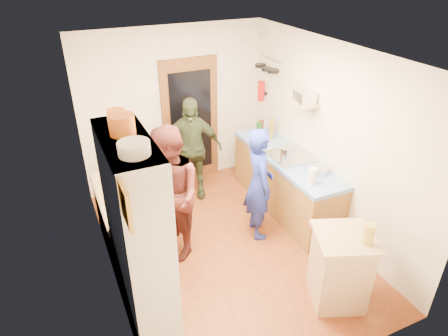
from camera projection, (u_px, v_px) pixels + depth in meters
floor at (227, 247)px, 5.44m from camera, size 3.00×4.00×0.02m
ceiling at (228, 52)px, 4.18m from camera, size 3.00×4.00×0.02m
wall_back at (174, 109)px, 6.41m from camera, size 3.00×0.02×2.60m
wall_front at (333, 269)px, 3.21m from camera, size 3.00×0.02×2.60m
wall_left at (99, 190)px, 4.26m from camera, size 0.02×4.00×2.60m
wall_right at (329, 140)px, 5.36m from camera, size 0.02×4.00×2.60m
door_frame at (191, 122)px, 6.59m from camera, size 0.95×0.06×2.10m
door_glass at (191, 122)px, 6.56m from camera, size 0.70×0.02×1.70m
hutch_body at (139, 243)px, 3.80m from camera, size 0.40×1.20×2.20m
hutch_top_shelf at (126, 140)px, 3.27m from camera, size 0.40×1.14×0.04m
plate_stack at (134, 148)px, 2.98m from camera, size 0.25×0.25×0.10m
orange_pot_a at (122, 125)px, 3.29m from camera, size 0.22×0.22×0.17m
orange_pot_b at (117, 117)px, 3.47m from camera, size 0.16×0.16×0.14m
left_counter_base at (128, 225)px, 5.15m from camera, size 0.60×1.40×0.85m
left_counter_top at (124, 196)px, 4.94m from camera, size 0.64×1.44×0.05m
toaster at (137, 210)px, 4.48m from camera, size 0.26×0.20×0.17m
kettle at (122, 196)px, 4.73m from camera, size 0.15×0.15×0.17m
orange_bowl at (128, 186)px, 5.00m from camera, size 0.24×0.24×0.09m
chopping_board at (116, 172)px, 5.38m from camera, size 0.32×0.25×0.02m
right_counter_base at (285, 184)px, 6.07m from camera, size 0.60×2.20×0.84m
right_counter_top at (287, 158)px, 5.85m from camera, size 0.62×2.22×0.06m
hob at (290, 157)px, 5.77m from camera, size 0.55×0.58×0.04m
pot_on_hob at (288, 152)px, 5.69m from camera, size 0.22×0.22×0.14m
bottle_a at (259, 132)px, 6.17m from camera, size 0.10×0.10×0.33m
bottle_b at (261, 129)px, 6.36m from camera, size 0.07×0.07×0.28m
bottle_c at (271, 128)px, 6.31m from camera, size 0.09×0.09×0.34m
paper_towel at (312, 176)px, 5.08m from camera, size 0.12×0.12×0.23m
mixing_bowl at (319, 170)px, 5.36m from camera, size 0.28×0.28×0.09m
island_base at (339, 270)px, 4.43m from camera, size 0.71×0.71×0.86m
island_top at (345, 238)px, 4.21m from camera, size 0.81×0.81×0.05m
cutting_board at (339, 234)px, 4.24m from camera, size 0.43×0.39×0.02m
oil_jar at (369, 234)px, 4.04m from camera, size 0.15×0.15×0.23m
pan_rail at (271, 59)px, 6.19m from camera, size 0.02×0.65×0.02m
pan_hang_a at (273, 71)px, 6.10m from camera, size 0.18×0.18×0.05m
pan_hang_b at (266, 69)px, 6.27m from camera, size 0.16×0.16×0.05m
pan_hang_c at (260, 65)px, 6.42m from camera, size 0.17×0.17×0.05m
wall_shelf at (304, 103)px, 5.48m from camera, size 0.26×0.42×0.03m
radio at (304, 97)px, 5.43m from camera, size 0.26×0.33×0.15m
ext_bracket at (264, 93)px, 6.63m from camera, size 0.06×0.10×0.04m
fire_extinguisher at (261, 91)px, 6.58m from camera, size 0.11×0.11×0.32m
picture_frame at (126, 206)px, 2.67m from camera, size 0.03×0.25×0.30m
person_hob at (261, 185)px, 5.32m from camera, size 0.49×0.65×1.60m
person_left at (171, 193)px, 4.97m from camera, size 0.79×0.95×1.79m
person_back at (192, 149)px, 6.20m from camera, size 1.06×0.70×1.67m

